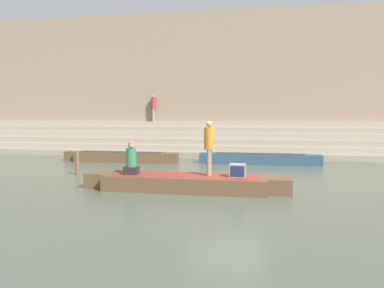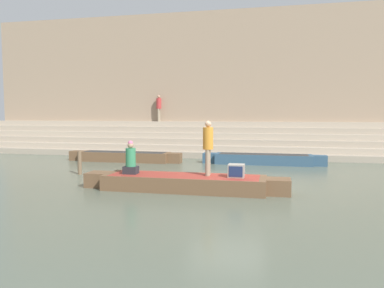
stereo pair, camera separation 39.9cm
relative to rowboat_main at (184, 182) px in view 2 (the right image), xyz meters
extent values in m
plane|color=#566051|center=(1.26, 0.91, -0.25)|extent=(120.00, 120.00, 0.00)
cube|color=tan|center=(1.26, 9.95, -0.09)|extent=(36.00, 3.36, 0.32)
cube|color=#B2A28D|center=(1.26, 10.23, 0.23)|extent=(36.00, 2.80, 0.32)
cube|color=tan|center=(1.26, 10.51, 0.55)|extent=(36.00, 2.24, 0.32)
cube|color=#B2A28D|center=(1.26, 10.79, 0.87)|extent=(36.00, 1.68, 0.32)
cube|color=tan|center=(1.26, 11.07, 1.19)|extent=(36.00, 1.12, 0.32)
cube|color=#B2A28D|center=(1.26, 11.35, 1.51)|extent=(36.00, 0.56, 0.32)
cube|color=tan|center=(1.26, 12.23, 4.10)|extent=(34.20, 1.20, 8.70)
cube|color=brown|center=(1.26, 11.61, 0.05)|extent=(34.20, 0.12, 0.60)
cube|color=brown|center=(0.00, 0.00, -0.02)|extent=(5.13, 1.34, 0.48)
cube|color=#993328|center=(0.00, 0.00, 0.20)|extent=(4.72, 1.24, 0.05)
cube|color=brown|center=(2.93, 0.00, -0.02)|extent=(0.72, 0.74, 0.48)
cube|color=brown|center=(-2.93, 0.00, -0.02)|extent=(0.72, 0.74, 0.48)
cylinder|color=olive|center=(-0.77, 0.77, 0.12)|extent=(2.45, 0.04, 0.04)
cylinder|color=gray|center=(0.75, 0.22, 0.64)|extent=(0.14, 0.14, 0.83)
cylinder|color=gray|center=(0.75, 0.05, 0.64)|extent=(0.14, 0.14, 0.83)
cylinder|color=orange|center=(0.75, 0.13, 1.40)|extent=(0.32, 0.32, 0.69)
sphere|color=tan|center=(0.75, 0.13, 1.85)|extent=(0.20, 0.20, 0.20)
cube|color=#28282D|center=(-1.76, -0.06, 0.34)|extent=(0.45, 0.35, 0.24)
cylinder|color=#338456|center=(-1.76, -0.06, 0.76)|extent=(0.32, 0.32, 0.59)
sphere|color=tan|center=(-1.76, -0.06, 1.15)|extent=(0.20, 0.20, 0.20)
sphere|color=pink|center=(-1.76, -0.06, 1.22)|extent=(0.17, 0.17, 0.17)
cube|color=#9E998E|center=(1.66, 0.01, 0.42)|extent=(0.49, 0.40, 0.40)
cube|color=navy|center=(1.66, -0.19, 0.42)|extent=(0.41, 0.02, 0.32)
cube|color=brown|center=(-4.62, 6.29, -0.01)|extent=(4.62, 1.04, 0.48)
cube|color=#2D2D2D|center=(-4.62, 6.29, 0.21)|extent=(4.25, 0.94, 0.05)
cube|color=brown|center=(-1.99, 6.29, -0.01)|extent=(0.65, 0.57, 0.48)
cube|color=brown|center=(-7.25, 6.29, -0.01)|extent=(0.65, 0.57, 0.48)
cube|color=#33516B|center=(2.28, 6.74, -0.01)|extent=(4.55, 1.04, 0.48)
cube|color=#2D2D2D|center=(2.28, 6.74, 0.21)|extent=(4.18, 0.94, 0.05)
cube|color=#33516B|center=(4.87, 6.74, -0.01)|extent=(0.64, 0.57, 0.48)
cube|color=#33516B|center=(-0.31, 6.74, -0.01)|extent=(0.64, 0.57, 0.48)
cylinder|color=brown|center=(-4.79, 2.10, 0.22)|extent=(0.16, 0.16, 0.94)
cylinder|color=gray|center=(-4.37, 11.44, 2.07)|extent=(0.13, 0.13, 0.80)
cylinder|color=gray|center=(-4.37, 11.27, 2.07)|extent=(0.13, 0.13, 0.80)
cylinder|color=#B23333|center=(-4.37, 11.35, 2.81)|extent=(0.31, 0.31, 0.67)
sphere|color=tan|center=(-4.37, 11.35, 3.24)|extent=(0.19, 0.19, 0.19)
camera|label=1|loc=(2.37, -11.47, 2.18)|focal=35.00mm
camera|label=2|loc=(2.76, -11.39, 2.18)|focal=35.00mm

